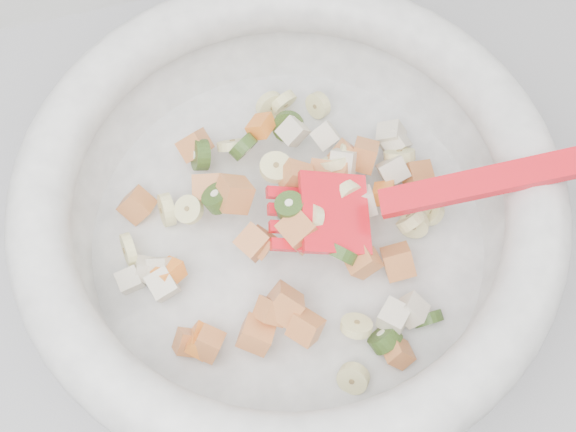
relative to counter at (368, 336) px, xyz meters
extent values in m
cube|color=gray|center=(0.00, 0.00, 0.00)|extent=(2.00, 0.60, 0.90)
cylinder|color=white|center=(-0.13, -0.02, 0.46)|extent=(0.34, 0.34, 0.02)
torus|color=white|center=(-0.13, -0.02, 0.54)|extent=(0.41, 0.41, 0.05)
cylinder|color=#FEFFAA|center=(-0.03, -0.05, 0.49)|extent=(0.03, 0.03, 0.03)
cylinder|color=#FEFFAA|center=(-0.03, -0.05, 0.48)|extent=(0.03, 0.02, 0.03)
cylinder|color=#FEFFAA|center=(-0.11, -0.15, 0.48)|extent=(0.03, 0.03, 0.03)
cylinder|color=#FEFFAA|center=(-0.25, -0.01, 0.48)|extent=(0.02, 0.03, 0.03)
cylinder|color=#FEFFAA|center=(-0.01, -0.04, 0.48)|extent=(0.03, 0.02, 0.03)
cylinder|color=#FEFFAA|center=(-0.10, -0.12, 0.49)|extent=(0.03, 0.03, 0.02)
cylinder|color=#FEFFAA|center=(-0.11, 0.10, 0.48)|extent=(0.04, 0.02, 0.04)
cylinder|color=#FEFFAA|center=(-0.07, 0.02, 0.50)|extent=(0.02, 0.03, 0.03)
cylinder|color=#FEFFAA|center=(-0.11, -0.04, 0.52)|extent=(0.02, 0.03, 0.03)
cylinder|color=#FEFFAA|center=(-0.02, 0.01, 0.49)|extent=(0.03, 0.03, 0.03)
cylinder|color=#FEFFAA|center=(-0.07, 0.09, 0.48)|extent=(0.02, 0.03, 0.03)
cylinder|color=#FEFFAA|center=(-0.15, 0.06, 0.49)|extent=(0.04, 0.03, 0.03)
cylinder|color=#FEFFAA|center=(-0.01, -0.04, 0.48)|extent=(0.03, 0.03, 0.02)
cylinder|color=#FEFFAA|center=(-0.08, -0.02, 0.51)|extent=(0.03, 0.02, 0.04)
cylinder|color=#FEFFAA|center=(-0.13, 0.02, 0.51)|extent=(0.03, 0.03, 0.01)
cylinder|color=#FEFFAA|center=(-0.22, 0.02, 0.48)|extent=(0.02, 0.03, 0.03)
cylinder|color=#FEFFAA|center=(-0.20, 0.00, 0.50)|extent=(0.02, 0.03, 0.02)
cylinder|color=#FEFFAA|center=(-0.10, 0.10, 0.48)|extent=(0.04, 0.02, 0.04)
cylinder|color=#FEFFAA|center=(-0.08, 0.01, 0.51)|extent=(0.04, 0.03, 0.03)
cube|color=#D18142|center=(-0.14, -0.11, 0.49)|extent=(0.03, 0.03, 0.03)
cube|color=#D18142|center=(-0.05, -0.08, 0.49)|extent=(0.03, 0.03, 0.03)
cube|color=#D18142|center=(-0.16, -0.04, 0.51)|extent=(0.03, 0.03, 0.03)
cube|color=#D18142|center=(-0.18, -0.11, 0.49)|extent=(0.04, 0.03, 0.03)
cube|color=#D18142|center=(-0.24, 0.03, 0.48)|extent=(0.04, 0.03, 0.04)
cube|color=#D18142|center=(-0.08, -0.14, 0.48)|extent=(0.02, 0.03, 0.03)
cube|color=#D18142|center=(-0.01, -0.01, 0.49)|extent=(0.03, 0.02, 0.03)
cube|color=#D18142|center=(-0.08, 0.00, 0.51)|extent=(0.03, 0.03, 0.02)
cube|color=#D18142|center=(-0.18, 0.07, 0.49)|extent=(0.03, 0.03, 0.04)
cube|color=#D18142|center=(-0.16, 0.00, 0.51)|extent=(0.03, 0.03, 0.04)
cube|color=#D18142|center=(-0.07, 0.02, 0.50)|extent=(0.03, 0.03, 0.03)
cube|color=#D18142|center=(-0.18, 0.02, 0.50)|extent=(0.03, 0.03, 0.03)
cube|color=#D18142|center=(-0.12, -0.04, 0.52)|extent=(0.04, 0.03, 0.03)
cube|color=#D18142|center=(-0.15, -0.09, 0.50)|extent=(0.03, 0.04, 0.04)
cube|color=#D18142|center=(-0.21, -0.10, 0.49)|extent=(0.03, 0.03, 0.03)
cube|color=#D18142|center=(-0.08, -0.07, 0.50)|extent=(0.03, 0.02, 0.03)
cube|color=#D18142|center=(-0.11, 0.00, 0.51)|extent=(0.03, 0.03, 0.03)
cube|color=#D18142|center=(-0.16, -0.09, 0.50)|extent=(0.03, 0.03, 0.03)
cube|color=#D18142|center=(-0.23, -0.09, 0.48)|extent=(0.03, 0.03, 0.03)
cube|color=#D18142|center=(-0.16, -0.04, 0.51)|extent=(0.03, 0.03, 0.02)
cube|color=#D18142|center=(-0.09, 0.01, 0.51)|extent=(0.03, 0.03, 0.02)
cube|color=#D18142|center=(-0.05, 0.02, 0.50)|extent=(0.03, 0.04, 0.03)
cylinder|color=#568C2E|center=(-0.18, 0.00, 0.51)|extent=(0.04, 0.04, 0.02)
cylinder|color=#568C2E|center=(-0.13, -0.03, 0.52)|extent=(0.03, 0.03, 0.02)
cylinder|color=#568C2E|center=(-0.08, -0.13, 0.48)|extent=(0.04, 0.02, 0.04)
cylinder|color=#568C2E|center=(-0.08, -0.04, 0.51)|extent=(0.03, 0.02, 0.03)
cylinder|color=#568C2E|center=(-0.14, 0.05, 0.50)|extent=(0.03, 0.03, 0.03)
cylinder|color=#568C2E|center=(-0.10, -0.07, 0.51)|extent=(0.03, 0.03, 0.04)
cylinder|color=#568C2E|center=(-0.10, 0.07, 0.49)|extent=(0.04, 0.03, 0.04)
cylinder|color=#568C2E|center=(-0.18, 0.06, 0.49)|extent=(0.02, 0.04, 0.04)
cylinder|color=#568C2E|center=(-0.04, -0.13, 0.48)|extent=(0.03, 0.02, 0.03)
cube|color=beige|center=(-0.24, -0.03, 0.48)|extent=(0.02, 0.03, 0.03)
cube|color=beige|center=(-0.26, -0.03, 0.48)|extent=(0.02, 0.02, 0.02)
cube|color=beige|center=(-0.07, -0.12, 0.49)|extent=(0.03, 0.03, 0.02)
cube|color=beige|center=(-0.06, -0.12, 0.49)|extent=(0.03, 0.03, 0.03)
cube|color=beige|center=(-0.07, 0.05, 0.49)|extent=(0.03, 0.03, 0.03)
cube|color=beige|center=(-0.02, 0.04, 0.48)|extent=(0.03, 0.03, 0.03)
cube|color=beige|center=(-0.02, 0.03, 0.48)|extent=(0.03, 0.02, 0.03)
cube|color=beige|center=(-0.23, -0.05, 0.49)|extent=(0.03, 0.03, 0.03)
cube|color=beige|center=(-0.07, 0.01, 0.51)|extent=(0.03, 0.03, 0.03)
cube|color=beige|center=(-0.10, 0.06, 0.50)|extent=(0.03, 0.03, 0.03)
cube|color=beige|center=(-0.03, 0.00, 0.49)|extent=(0.03, 0.03, 0.03)
cube|color=beige|center=(-0.23, -0.03, 0.49)|extent=(0.03, 0.03, 0.03)
cube|color=beige|center=(-0.07, -0.03, 0.51)|extent=(0.02, 0.03, 0.03)
cube|color=orange|center=(-0.13, 0.07, 0.50)|extent=(0.03, 0.03, 0.03)
cube|color=orange|center=(-0.05, -0.02, 0.50)|extent=(0.02, 0.03, 0.03)
cube|color=orange|center=(-0.22, -0.10, 0.48)|extent=(0.03, 0.03, 0.03)
cube|color=orange|center=(-0.23, -0.04, 0.49)|extent=(0.03, 0.03, 0.02)
cube|color=red|center=(-0.10, -0.04, 0.52)|extent=(0.07, 0.07, 0.03)
cube|color=red|center=(-0.13, -0.01, 0.52)|extent=(0.03, 0.01, 0.01)
cube|color=red|center=(-0.13, -0.03, 0.52)|extent=(0.03, 0.01, 0.01)
cube|color=red|center=(-0.13, -0.04, 0.52)|extent=(0.03, 0.01, 0.01)
cube|color=red|center=(-0.14, -0.05, 0.52)|extent=(0.03, 0.01, 0.01)
cube|color=red|center=(0.03, -0.06, 0.56)|extent=(0.19, 0.06, 0.07)
camera|label=1|loc=(-0.20, -0.27, 1.01)|focal=45.00mm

